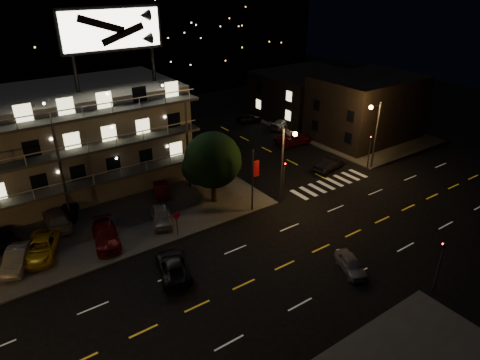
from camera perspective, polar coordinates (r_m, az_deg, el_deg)
ground at (r=33.75m, az=3.33°, el=-12.48°), size 140.00×140.00×0.00m
curb_nw at (r=45.62m, az=-27.56°, el=-4.48°), size 44.00×24.00×0.15m
curb_ne at (r=65.23m, az=13.34°, el=6.68°), size 16.00×24.00×0.15m
motel at (r=47.49m, az=-24.93°, el=4.34°), size 28.00×13.80×18.10m
side_bldg_front at (r=61.56m, az=16.48°, el=9.25°), size 14.06×10.00×8.50m
side_bldg_back at (r=69.52m, az=8.72°, el=11.24°), size 14.06×12.00×7.00m
streetlight_nc at (r=41.21m, az=6.00°, el=3.02°), size 0.44×1.92×8.00m
streetlight_ne at (r=50.92m, az=17.54°, el=6.50°), size 1.92×0.44×8.00m
signal_nw at (r=42.88m, az=5.88°, el=0.48°), size 0.20×0.27×4.60m
signal_sw at (r=33.83m, az=25.15°, el=-9.82°), size 0.20×0.27×4.60m
signal_ne at (r=51.73m, az=16.92°, el=4.05°), size 0.27×0.20×4.60m
banner_north at (r=40.20m, az=1.77°, el=0.14°), size 0.83×0.16×6.40m
stop_sign at (r=37.45m, az=-8.43°, el=-5.25°), size 0.91×0.11×2.61m
tree at (r=41.35m, az=-3.72°, el=2.44°), size 5.75×5.54×7.25m
lot_car_1 at (r=38.07m, az=-27.68°, el=-9.32°), size 3.04×4.50×1.40m
lot_car_2 at (r=38.62m, az=-24.96°, el=-8.15°), size 4.16×5.60×1.41m
lot_car_3 at (r=38.22m, az=-17.47°, el=-7.08°), size 3.00×5.29×1.45m
lot_car_4 at (r=39.99m, az=-10.52°, el=-4.62°), size 3.05×4.63×1.46m
lot_car_6 at (r=41.50m, az=-29.07°, el=-6.79°), size 2.83×4.76×1.24m
lot_car_7 at (r=42.20m, az=-23.26°, el=-4.71°), size 2.57×5.37×1.51m
lot_car_8 at (r=43.35m, az=-21.84°, el=-3.71°), size 2.92×4.28×1.35m
lot_car_9 at (r=44.82m, az=-10.44°, el=-1.16°), size 2.58×4.24×1.32m
side_car_0 at (r=50.93m, az=11.76°, el=2.05°), size 4.53×2.16×1.43m
side_car_1 at (r=58.21m, az=7.22°, el=5.52°), size 5.52×3.02×1.47m
side_car_2 at (r=63.95m, az=5.96°, el=7.47°), size 5.19×2.72×1.43m
side_car_3 at (r=66.36m, az=1.22°, el=8.25°), size 4.07×2.14×1.32m
road_car_east at (r=34.81m, az=14.57°, el=-10.79°), size 2.67×3.85×1.22m
road_car_west at (r=33.85m, az=-8.90°, el=-11.22°), size 3.55×5.31×1.35m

